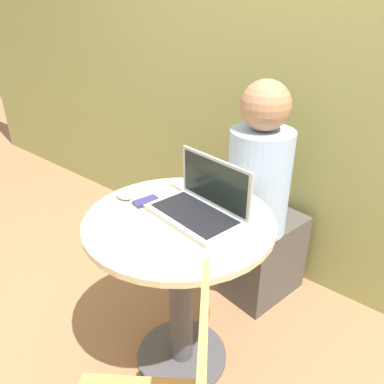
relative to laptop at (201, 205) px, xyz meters
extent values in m
plane|color=#9E704C|center=(-0.05, -0.07, -0.81)|extent=(12.00, 12.00, 0.00)
cube|color=#939956|center=(-0.05, 0.86, 0.49)|extent=(7.00, 0.05, 2.60)
cylinder|color=#4C4C51|center=(-0.05, -0.07, -0.80)|extent=(0.42, 0.42, 0.02)
cylinder|color=#4C4C51|center=(-0.05, -0.07, -0.43)|extent=(0.10, 0.10, 0.72)
cylinder|color=beige|center=(-0.05, -0.07, -0.06)|extent=(0.74, 0.74, 0.02)
cube|color=#B7B7BC|center=(-0.01, -0.03, -0.04)|extent=(0.40, 0.27, 0.02)
cube|color=black|center=(-0.01, -0.03, -0.03)|extent=(0.35, 0.22, 0.00)
cube|color=#B7B7BC|center=(0.01, 0.07, 0.07)|extent=(0.37, 0.07, 0.20)
cube|color=black|center=(0.01, 0.07, 0.07)|extent=(0.34, 0.05, 0.18)
cube|color=navy|center=(-0.23, -0.07, -0.04)|extent=(0.07, 0.11, 0.02)
ellipsoid|color=#B2B2B7|center=(-0.33, -0.11, -0.03)|extent=(0.08, 0.05, 0.03)
cube|color=#4C4742|center=(-0.01, 0.58, -0.58)|extent=(0.35, 0.46, 0.47)
cylinder|color=#9EBCE5|center=(-0.02, 0.48, -0.09)|extent=(0.30, 0.30, 0.52)
sphere|color=#A87A56|center=(-0.02, 0.48, 0.29)|extent=(0.23, 0.23, 0.23)
camera|label=1|loc=(0.79, -0.98, 0.70)|focal=35.00mm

